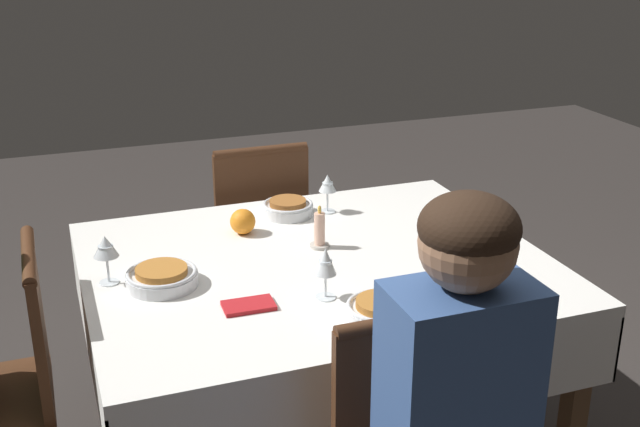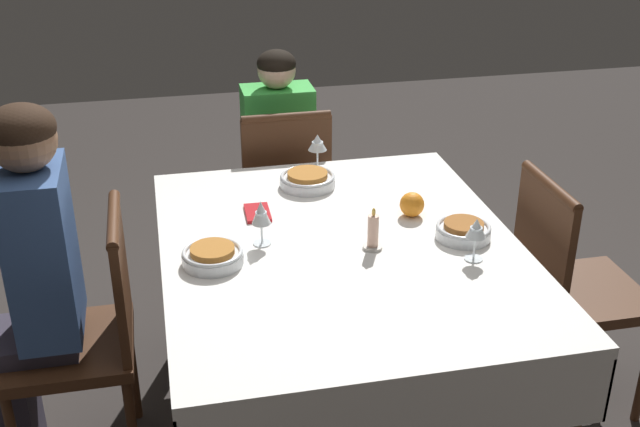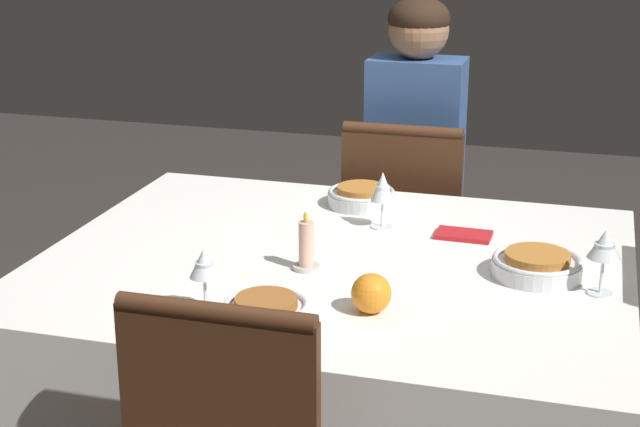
{
  "view_description": "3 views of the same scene",
  "coord_description": "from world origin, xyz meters",
  "px_view_note": "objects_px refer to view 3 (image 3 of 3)",
  "views": [
    {
      "loc": [
        -0.75,
        -2.11,
        1.74
      ],
      "look_at": [
        -0.0,
        -0.04,
        0.9
      ],
      "focal_mm": 45.0,
      "sensor_mm": 36.0,
      "label": 1
    },
    {
      "loc": [
        2.18,
        -0.54,
        1.94
      ],
      "look_at": [
        -0.03,
        -0.06,
        0.83
      ],
      "focal_mm": 45.0,
      "sensor_mm": 36.0,
      "label": 2
    },
    {
      "loc": [
        -0.57,
        2.11,
        1.57
      ],
      "look_at": [
        0.06,
        -0.07,
        0.81
      ],
      "focal_mm": 55.0,
      "sensor_mm": 36.0,
      "label": 3
    }
  ],
  "objects_px": {
    "bowl_south": "(362,196)",
    "wine_glass_south": "(383,189)",
    "wine_glass_west": "(604,247)",
    "candle_centerpiece": "(306,249)",
    "person_adult_denim": "(417,164)",
    "dining_table": "(335,288)",
    "chair_south": "(407,236)",
    "wine_glass_north": "(204,266)",
    "napkin_red_folded": "(463,235)",
    "bowl_north": "(266,311)",
    "orange_fruit": "(371,293)",
    "bowl_west": "(537,265)"
  },
  "relations": [
    {
      "from": "bowl_south",
      "to": "wine_glass_south",
      "type": "xyz_separation_m",
      "value": [
        -0.09,
        0.16,
        0.08
      ]
    },
    {
      "from": "wine_glass_west",
      "to": "candle_centerpiece",
      "type": "distance_m",
      "value": 0.66
    },
    {
      "from": "candle_centerpiece",
      "to": "person_adult_denim",
      "type": "bearing_deg",
      "value": -93.57
    },
    {
      "from": "dining_table",
      "to": "candle_centerpiece",
      "type": "distance_m",
      "value": 0.17
    },
    {
      "from": "chair_south",
      "to": "bowl_south",
      "type": "distance_m",
      "value": 0.47
    },
    {
      "from": "dining_table",
      "to": "wine_glass_north",
      "type": "distance_m",
      "value": 0.45
    },
    {
      "from": "wine_glass_west",
      "to": "wine_glass_north",
      "type": "height_order",
      "value": "wine_glass_west"
    },
    {
      "from": "napkin_red_folded",
      "to": "wine_glass_north",
      "type": "bearing_deg",
      "value": 53.24
    },
    {
      "from": "bowl_north",
      "to": "wine_glass_north",
      "type": "height_order",
      "value": "wine_glass_north"
    },
    {
      "from": "candle_centerpiece",
      "to": "napkin_red_folded",
      "type": "height_order",
      "value": "candle_centerpiece"
    },
    {
      "from": "chair_south",
      "to": "wine_glass_north",
      "type": "relative_size",
      "value": 6.45
    },
    {
      "from": "dining_table",
      "to": "candle_centerpiece",
      "type": "xyz_separation_m",
      "value": [
        0.04,
        0.09,
        0.13
      ]
    },
    {
      "from": "bowl_south",
      "to": "napkin_red_folded",
      "type": "height_order",
      "value": "bowl_south"
    },
    {
      "from": "wine_glass_west",
      "to": "candle_centerpiece",
      "type": "height_order",
      "value": "wine_glass_west"
    },
    {
      "from": "candle_centerpiece",
      "to": "bowl_south",
      "type": "bearing_deg",
      "value": -91.08
    },
    {
      "from": "wine_glass_north",
      "to": "candle_centerpiece",
      "type": "relative_size",
      "value": 0.98
    },
    {
      "from": "bowl_south",
      "to": "wine_glass_west",
      "type": "xyz_separation_m",
      "value": [
        -0.65,
        0.46,
        0.08
      ]
    },
    {
      "from": "dining_table",
      "to": "chair_south",
      "type": "bearing_deg",
      "value": -91.51
    },
    {
      "from": "candle_centerpiece",
      "to": "dining_table",
      "type": "bearing_deg",
      "value": -115.69
    },
    {
      "from": "dining_table",
      "to": "person_adult_denim",
      "type": "distance_m",
      "value": 0.96
    },
    {
      "from": "dining_table",
      "to": "wine_glass_north",
      "type": "xyz_separation_m",
      "value": [
        0.18,
        0.38,
        0.18
      ]
    },
    {
      "from": "bowl_south",
      "to": "candle_centerpiece",
      "type": "height_order",
      "value": "candle_centerpiece"
    },
    {
      "from": "wine_glass_north",
      "to": "orange_fruit",
      "type": "bearing_deg",
      "value": -164.52
    },
    {
      "from": "candle_centerpiece",
      "to": "bowl_north",
      "type": "bearing_deg",
      "value": 91.41
    },
    {
      "from": "bowl_north",
      "to": "napkin_red_folded",
      "type": "height_order",
      "value": "bowl_north"
    },
    {
      "from": "bowl_west",
      "to": "wine_glass_north",
      "type": "height_order",
      "value": "wine_glass_north"
    },
    {
      "from": "bowl_south",
      "to": "bowl_north",
      "type": "height_order",
      "value": "same"
    },
    {
      "from": "bowl_south",
      "to": "orange_fruit",
      "type": "height_order",
      "value": "orange_fruit"
    },
    {
      "from": "dining_table",
      "to": "orange_fruit",
      "type": "xyz_separation_m",
      "value": [
        -0.16,
        0.28,
        0.12
      ]
    },
    {
      "from": "chair_south",
      "to": "person_adult_denim",
      "type": "distance_m",
      "value": 0.25
    },
    {
      "from": "bowl_north",
      "to": "wine_glass_south",
      "type": "bearing_deg",
      "value": -98.56
    },
    {
      "from": "person_adult_denim",
      "to": "orange_fruit",
      "type": "relative_size",
      "value": 14.82
    },
    {
      "from": "dining_table",
      "to": "wine_glass_south",
      "type": "height_order",
      "value": "wine_glass_south"
    },
    {
      "from": "person_adult_denim",
      "to": "bowl_west",
      "type": "bearing_deg",
      "value": 115.58
    },
    {
      "from": "dining_table",
      "to": "chair_south",
      "type": "xyz_separation_m",
      "value": [
        -0.02,
        -0.81,
        -0.14
      ]
    },
    {
      "from": "orange_fruit",
      "to": "chair_south",
      "type": "bearing_deg",
      "value": -83.03
    },
    {
      "from": "person_adult_denim",
      "to": "candle_centerpiece",
      "type": "xyz_separation_m",
      "value": [
        0.07,
        1.05,
        0.07
      ]
    },
    {
      "from": "dining_table",
      "to": "chair_south",
      "type": "height_order",
      "value": "chair_south"
    },
    {
      "from": "chair_south",
      "to": "bowl_south",
      "type": "relative_size",
      "value": 4.78
    },
    {
      "from": "bowl_south",
      "to": "orange_fruit",
      "type": "xyz_separation_m",
      "value": [
        -0.19,
        0.69,
        0.01
      ]
    },
    {
      "from": "person_adult_denim",
      "to": "orange_fruit",
      "type": "bearing_deg",
      "value": 96.16
    },
    {
      "from": "dining_table",
      "to": "wine_glass_west",
      "type": "height_order",
      "value": "wine_glass_west"
    },
    {
      "from": "wine_glass_north",
      "to": "wine_glass_west",
      "type": "bearing_deg",
      "value": -157.76
    },
    {
      "from": "dining_table",
      "to": "wine_glass_north",
      "type": "height_order",
      "value": "wine_glass_north"
    },
    {
      "from": "bowl_north",
      "to": "orange_fruit",
      "type": "relative_size",
      "value": 2.11
    },
    {
      "from": "chair_south",
      "to": "candle_centerpiece",
      "type": "xyz_separation_m",
      "value": [
        0.07,
        0.9,
        0.27
      ]
    },
    {
      "from": "bowl_west",
      "to": "candle_centerpiece",
      "type": "relative_size",
      "value": 1.45
    },
    {
      "from": "wine_glass_south",
      "to": "candle_centerpiece",
      "type": "relative_size",
      "value": 1.06
    },
    {
      "from": "chair_south",
      "to": "dining_table",
      "type": "bearing_deg",
      "value": 88.49
    },
    {
      "from": "dining_table",
      "to": "wine_glass_north",
      "type": "bearing_deg",
      "value": 64.85
    }
  ]
}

